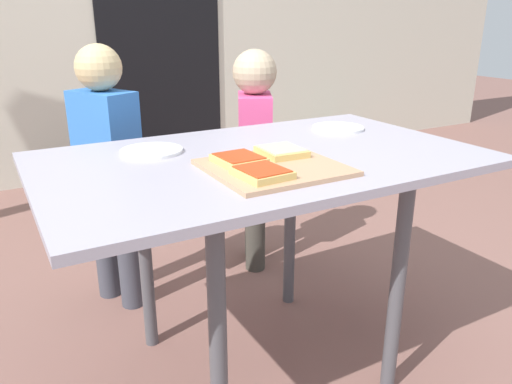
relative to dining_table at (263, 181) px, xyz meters
name	(u,v)px	position (x,y,z in m)	size (l,w,h in m)	color
ground_plane	(262,363)	(0.00, 0.00, -0.65)	(16.00, 16.00, 0.00)	#7F574F
house_door	(160,32)	(0.52, 2.37, 0.35)	(0.90, 0.02, 2.00)	black
dining_table	(263,181)	(0.00, 0.00, 0.00)	(1.26, 0.77, 0.73)	#A19CAC
cutting_board	(274,167)	(-0.05, -0.14, 0.09)	(0.34, 0.32, 0.01)	tan
pizza_slice_near_left	(262,173)	(-0.12, -0.21, 0.10)	(0.12, 0.14, 0.02)	#D6B564
pizza_slice_far_right	(282,151)	(0.02, -0.06, 0.10)	(0.12, 0.13, 0.02)	#D6B564
pizza_slice_far_left	(239,159)	(-0.12, -0.07, 0.10)	(0.12, 0.13, 0.02)	#D6B564
plate_white_left	(151,151)	(-0.27, 0.19, 0.09)	(0.18, 0.18, 0.01)	white
plate_white_right	(338,128)	(0.41, 0.17, 0.09)	(0.18, 0.18, 0.01)	white
child_left	(108,163)	(-0.30, 0.64, -0.06)	(0.23, 0.28, 1.02)	#41434D
child_right	(255,144)	(0.34, 0.66, -0.07)	(0.23, 0.28, 0.98)	#413E36
garden_hose_coil	(356,156)	(1.96, 1.86, -0.63)	(0.38, 0.38, 0.03)	#1BA27E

